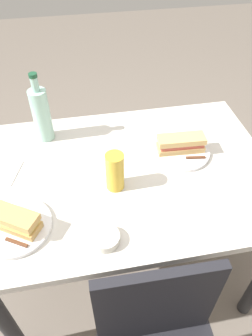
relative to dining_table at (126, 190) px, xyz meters
name	(u,v)px	position (x,y,z in m)	size (l,w,h in m)	color
ground_plane	(126,263)	(0.00, 0.00, -0.62)	(8.00, 8.00, 0.00)	#6B6056
dining_table	(126,190)	(0.00, 0.00, 0.00)	(1.19, 0.82, 0.73)	beige
plate_near	(180,151)	(-0.25, -0.07, 0.12)	(0.25, 0.25, 0.01)	white
baguette_sandwich_near	(181,143)	(-0.25, -0.07, 0.16)	(0.20, 0.08, 0.07)	tan
knife_near	(186,158)	(-0.25, -0.01, 0.13)	(0.18, 0.04, 0.01)	silver
plate_far	(15,226)	(0.42, 0.20, 0.12)	(0.25, 0.25, 0.01)	white
baguette_sandwich_far	(12,219)	(0.42, 0.20, 0.16)	(0.20, 0.16, 0.07)	tan
knife_far	(6,239)	(0.44, 0.25, 0.13)	(0.16, 0.10, 0.01)	silver
water_bottle	(41,114)	(0.31, -0.28, 0.23)	(0.08, 0.08, 0.31)	#99C6B7
beer_glass	(115,172)	(0.05, 0.07, 0.19)	(0.07, 0.07, 0.16)	gold
olive_bowl	(105,238)	(0.13, 0.30, 0.12)	(0.10, 0.10, 0.03)	silver
paper_napkin	(1,172)	(0.49, -0.09, 0.11)	(0.14, 0.14, 0.00)	white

